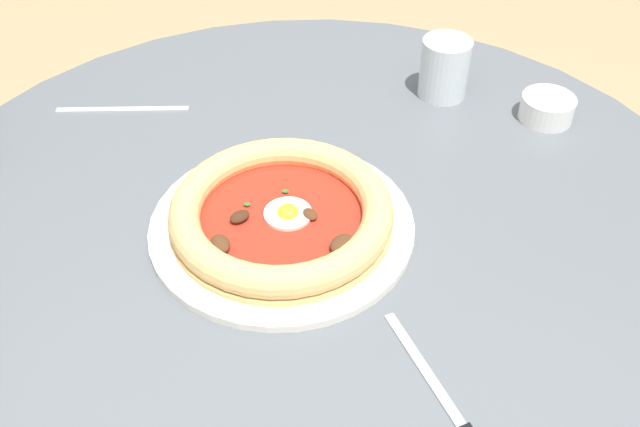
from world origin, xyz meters
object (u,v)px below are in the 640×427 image
(ramekin_capers, at_px, (547,107))
(fork_utensil, at_px, (123,110))
(dining_table, at_px, (312,303))
(water_glass, at_px, (444,72))
(pizza_on_plate, at_px, (282,216))

(ramekin_capers, relative_size, fork_utensil, 0.39)
(ramekin_capers, bearing_deg, dining_table, -143.95)
(dining_table, distance_m, water_glass, 0.38)
(pizza_on_plate, relative_size, ramekin_capers, 4.14)
(pizza_on_plate, bearing_deg, dining_table, 23.88)
(water_glass, xyz_separation_m, fork_utensil, (-0.46, -0.07, -0.04))
(fork_utensil, bearing_deg, dining_table, -37.62)
(dining_table, bearing_deg, fork_utensil, 142.38)
(water_glass, bearing_deg, pizza_on_plate, -124.57)
(pizza_on_plate, distance_m, ramekin_capers, 0.42)
(water_glass, relative_size, ramekin_capers, 1.16)
(water_glass, height_order, ramekin_capers, water_glass)
(water_glass, height_order, fork_utensil, water_glass)
(ramekin_capers, xyz_separation_m, fork_utensil, (-0.60, -0.01, -0.02))
(ramekin_capers, height_order, fork_utensil, ramekin_capers)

